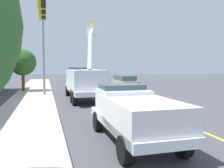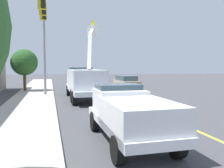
% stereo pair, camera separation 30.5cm
% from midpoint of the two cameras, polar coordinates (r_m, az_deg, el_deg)
% --- Properties ---
extents(ground, '(120.00, 120.00, 0.00)m').
position_cam_midpoint_polar(ground, '(21.38, 1.77, -3.25)').
color(ground, '#47474C').
extents(sidewalk_far_side, '(59.91, 11.95, 0.12)m').
position_cam_midpoint_polar(sidewalk_far_side, '(20.46, -19.14, -3.67)').
color(sidewalk_far_side, '#B2ADA3').
rests_on(sidewalk_far_side, ground).
extents(lane_centre_stripe, '(49.53, 7.15, 0.01)m').
position_cam_midpoint_polar(lane_centre_stripe, '(21.38, 1.77, -3.24)').
color(lane_centre_stripe, yellow).
rests_on(lane_centre_stripe, ground).
extents(utility_bucket_truck, '(8.47, 3.62, 6.80)m').
position_cam_midpoint_polar(utility_bucket_truck, '(20.28, -7.14, 0.86)').
color(utility_bucket_truck, white).
rests_on(utility_bucket_truck, ground).
extents(service_pickup_truck, '(5.84, 2.86, 2.06)m').
position_cam_midpoint_polar(service_pickup_truck, '(8.88, 4.19, -6.81)').
color(service_pickup_truck, white).
rests_on(service_pickup_truck, ground).
extents(passing_minivan, '(5.02, 2.55, 1.69)m').
position_cam_midpoint_polar(passing_minivan, '(27.91, 2.83, 0.54)').
color(passing_minivan, tan).
rests_on(passing_minivan, ground).
extents(traffic_cone_mid_front, '(0.40, 0.40, 0.87)m').
position_cam_midpoint_polar(traffic_cone_mid_front, '(15.04, 4.01, -4.87)').
color(traffic_cone_mid_front, black).
rests_on(traffic_cone_mid_front, ground).
extents(traffic_cone_mid_rear, '(0.40, 0.40, 0.86)m').
position_cam_midpoint_polar(traffic_cone_mid_rear, '(25.02, -3.90, -1.17)').
color(traffic_cone_mid_rear, black).
rests_on(traffic_cone_mid_rear, ground).
extents(traffic_signal_mast, '(7.12, 1.24, 8.77)m').
position_cam_midpoint_polar(traffic_signal_mast, '(21.52, -16.61, 12.86)').
color(traffic_signal_mast, gray).
rests_on(traffic_signal_mast, ground).
extents(street_tree_right, '(2.86, 2.86, 4.65)m').
position_cam_midpoint_polar(street_tree_right, '(27.60, -20.92, 4.84)').
color(street_tree_right, brown).
rests_on(street_tree_right, ground).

